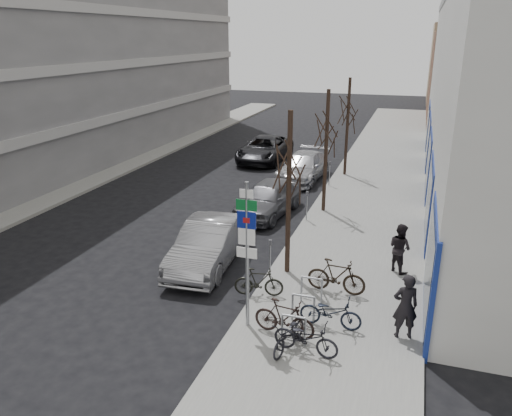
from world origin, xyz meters
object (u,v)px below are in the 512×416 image
Objects in this scene: meter_mid at (307,203)px; bike_far_inner at (336,276)px; bike_near_right at (284,318)px; lane_car at (265,149)px; tree_mid at (327,123)px; bike_near_left at (290,332)px; tree_near at (290,156)px; meter_back at (330,171)px; pedestrian_near at (405,306)px; bike_rack at (303,305)px; parked_car_back at (303,167)px; parked_car_front at (209,244)px; bike_mid_curb at (331,310)px; bike_far_curb at (306,335)px; pedestrian_far at (400,247)px; meter_front at (270,254)px; bike_mid_inner at (259,282)px; tree_far at (349,104)px; parked_car_mid at (268,198)px; highway_sign_pole at (247,247)px.

meter_mid reaches higher than bike_far_inner.
bike_near_right is 19.94m from lane_car.
tree_mid reaches higher than bike_near_left.
lane_car reaches higher than bike_near_right.
meter_back is at bearing 92.45° from tree_near.
tree_mid is 3.07× the size of pedestrian_near.
bike_near_left is (-0.04, -1.33, -0.03)m from bike_rack.
meter_mid is 9.37m from bike_near_left.
parked_car_back is at bearing 112.30° from tree_mid.
bike_near_right is 5.15m from parked_car_front.
bike_mid_curb is 1.93m from pedestrian_near.
pedestrian_near is at bearing -49.87° from bike_far_curb.
pedestrian_far is (6.32, 1.24, 0.20)m from parked_car_front.
lane_car is (-7.02, 19.51, 0.11)m from bike_far_curb.
tree_mid reaches higher than meter_back.
pedestrian_near is at bearing 41.93° from bike_near_left.
tree_mid reaches higher than parked_car_back.
bike_far_inner is 0.38× the size of parked_car_front.
lane_car is at bearing -15.44° from pedestrian_far.
pedestrian_far is (3.52, 1.18, -3.11)m from tree_near.
bike_near_left is at bearing -80.12° from meter_mid.
meter_front is 3.45m from bike_near_right.
meter_back is 0.76× the size of bike_far_curb.
tree_mid is at bearing 12.91° from bike_near_right.
meter_mid is 6.87m from bike_mid_inner.
tree_mid is 3.53× the size of bike_near_left.
tree_far is 3.03× the size of bike_far_inner.
bike_far_inner is at bearing -76.53° from tree_mid.
tree_far reaches higher than parked_car_front.
meter_back is at bearing 90.00° from meter_mid.
tree_near is 3.98m from bike_mid_inner.
tree_far is 1.21× the size of parked_car_mid.
lane_car reaches higher than bike_mid_curb.
meter_front is 2.39m from parked_car_front.
highway_sign_pole reaches higher than meter_back.
bike_rack is 4.66m from tree_near.
parked_car_mid is at bearing 28.24° from bike_mid_curb.
parked_car_back is at bearing 82.66° from parked_car_front.
bike_mid_curb is 19.60m from lane_car.
tree_near is 3.53× the size of bike_near_left.
meter_mid is at bearing -63.20° from lane_car.
tree_far reaches higher than meter_mid.
tree_mid is at bearing 88.86° from highway_sign_pole.
pedestrian_far reaches higher than meter_front.
bike_mid_inner is 0.90× the size of bike_far_curb.
bike_near_right is 3.12m from pedestrian_near.
bike_near_right reaches higher than bike_mid_inner.
bike_far_curb is 3.33m from bike_far_inner.
parked_car_front is (-2.35, -5.06, -0.12)m from meter_mid.
meter_back is (0.00, 11.00, 0.00)m from meter_front.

